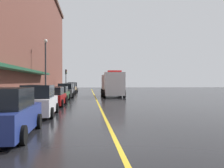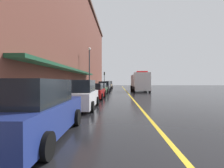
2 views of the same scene
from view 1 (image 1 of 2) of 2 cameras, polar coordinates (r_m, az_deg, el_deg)
The scene contains 18 objects.
ground_plane at distance 33.27m, azimuth -3.84°, elevation -2.99°, with size 112.00×112.00×0.00m, color black.
sidewalk_left at distance 33.67m, azimuth -14.46°, elevation -2.84°, with size 2.40×70.00×0.15m, color #ADA8A0.
lane_center_stripe at distance 33.27m, azimuth -3.84°, elevation -2.99°, with size 0.16×70.00×0.01m, color gold.
brick_building_left at distance 34.70m, azimuth -23.98°, elevation 12.51°, with size 9.76×64.00×18.53m.
parked_car_0 at distance 10.16m, azimuth -22.71°, elevation -6.28°, with size 2.02×4.70×1.81m.
parked_car_1 at distance 15.60m, azimuth -16.26°, elevation -3.85°, with size 2.06×4.56×1.85m.
parked_car_2 at distance 21.78m, azimuth -13.31°, elevation -2.88°, with size 2.11×4.56×1.59m.
parked_car_3 at distance 27.68m, azimuth -11.86°, elevation -2.19°, with size 2.09×4.61×1.55m.
parked_car_4 at distance 33.24m, azimuth -10.55°, elevation -1.55°, with size 2.19×4.34×1.81m.
parked_car_5 at distance 38.79m, azimuth -10.02°, elevation -1.25°, with size 2.21×4.86×1.81m.
parked_car_6 at distance 44.82m, azimuth -9.39°, elevation -0.99°, with size 2.04×4.17×1.86m.
parked_car_7 at distance 50.69m, azimuth -8.95°, elevation -0.79°, with size 2.24×4.90×1.92m.
box_truck at distance 34.52m, azimuth 0.06°, elevation -0.12°, with size 2.85×7.80×3.47m.
parking_meter_0 at distance 23.92m, azimuth -16.08°, elevation -1.85°, with size 0.14×0.18×1.33m.
parking_meter_1 at distance 40.77m, azimuth -11.68°, elevation -0.87°, with size 0.14×0.18×1.33m.
parking_meter_2 at distance 48.62m, azimuth -10.67°, elevation -0.64°, with size 0.14×0.18×1.33m.
street_lamp_left at distance 30.73m, azimuth -14.88°, elevation 4.91°, with size 0.44×0.44×6.94m.
traffic_light_near at distance 50.33m, azimuth -10.43°, elevation 1.78°, with size 0.38×0.36×4.30m.
Camera 1 is at (-0.95, -8.20, 2.04)m, focal length 40.21 mm.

